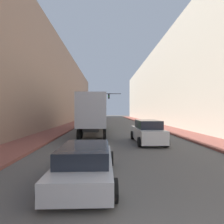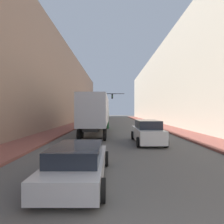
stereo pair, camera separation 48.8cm
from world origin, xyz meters
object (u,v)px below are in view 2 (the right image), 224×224
Objects in this scene: suv_car at (147,132)px; sedan_car at (78,162)px; semi_truck at (97,113)px; traffic_signal_gantry at (97,102)px.

sedan_car is at bearing -118.79° from suv_car.
traffic_signal_gantry reaches higher than semi_truck.
semi_truck is at bearing 124.37° from suv_car.
suv_car is 21.26m from traffic_signal_gantry.
traffic_signal_gantry is (-1.69, 27.36, 3.64)m from sedan_car.
sedan_car is (0.45, -13.54, -1.61)m from semi_truck.
semi_truck is at bearing 91.91° from sedan_car.
traffic_signal_gantry is (-5.61, 20.22, 3.43)m from suv_car.
suv_car is at bearing -74.48° from traffic_signal_gantry.
semi_truck is 13.64m from sedan_car.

